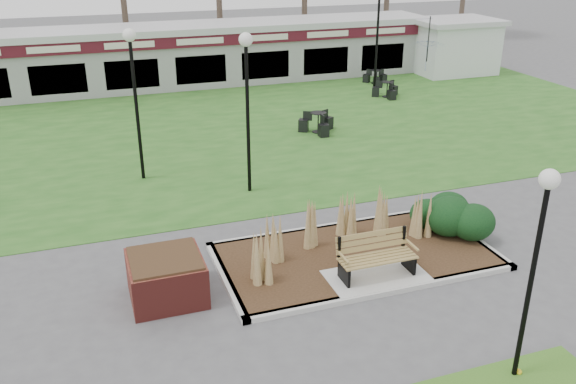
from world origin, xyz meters
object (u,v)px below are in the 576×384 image
object	(u,v)px
food_pavilion	(195,54)
lamp_post_near_left	(540,232)
park_bench	(376,255)
service_hut	(453,45)
lamp_post_far_right	(378,19)
lamp_post_far_left	(133,72)
lamp_post_mid_left	(247,79)
patio_umbrella	(427,56)
bistro_set_c	(387,92)
brick_planter	(166,277)
bistro_set_d	(375,79)
bistro_set_b	(318,126)

from	to	relation	value
food_pavilion	lamp_post_near_left	xyz separation A→B (m)	(0.79, -23.42, 1.31)
park_bench	food_pavilion	world-z (taller)	food_pavilion
service_hut	lamp_post_far_right	world-z (taller)	lamp_post_far_right
lamp_post_far_left	food_pavilion	bearing A→B (deg)	71.38
lamp_post_mid_left	patio_umbrella	distance (m)	16.20
food_pavilion	lamp_post_far_left	distance (m)	12.87
service_hut	lamp_post_mid_left	size ratio (longest dim) A/B	0.96
bistro_set_c	patio_umbrella	world-z (taller)	patio_umbrella
lamp_post_far_right	lamp_post_far_left	size ratio (longest dim) A/B	1.04
park_bench	lamp_post_near_left	bearing A→B (deg)	-77.96
park_bench	lamp_post_far_right	distance (m)	16.78
lamp_post_mid_left	lamp_post_near_left	bearing A→B (deg)	-77.73
brick_planter	patio_umbrella	size ratio (longest dim) A/B	0.68
lamp_post_near_left	lamp_post_far_left	world-z (taller)	lamp_post_far_left
brick_planter	lamp_post_near_left	distance (m)	7.22
lamp_post_near_left	patio_umbrella	distance (m)	22.32
lamp_post_mid_left	patio_umbrella	bearing A→B (deg)	40.83
lamp_post_mid_left	brick_planter	bearing A→B (deg)	-122.99
food_pavilion	lamp_post_far_right	world-z (taller)	lamp_post_far_right
patio_umbrella	food_pavilion	bearing A→B (deg)	161.86
park_bench	lamp_post_far_right	world-z (taller)	lamp_post_far_right
park_bench	lamp_post_far_left	size ratio (longest dim) A/B	0.37
brick_planter	lamp_post_mid_left	bearing A→B (deg)	57.01
service_hut	bistro_set_d	distance (m)	5.28
lamp_post_mid_left	lamp_post_far_right	world-z (taller)	lamp_post_far_right
lamp_post_far_right	patio_umbrella	distance (m)	4.31
lamp_post_far_right	bistro_set_c	distance (m)	3.27
lamp_post_near_left	bistro_set_c	bearing A→B (deg)	68.74
food_pavilion	bistro_set_d	world-z (taller)	food_pavilion
bistro_set_d	bistro_set_b	bearing A→B (deg)	-131.08
food_pavilion	lamp_post_far_left	size ratio (longest dim) A/B	5.42
park_bench	lamp_post_near_left	xyz separation A→B (m)	(0.79, -3.70, 2.20)
bistro_set_b	lamp_post_far_right	bearing A→B (deg)	44.49
lamp_post_far_right	patio_umbrella	world-z (taller)	lamp_post_far_right
service_hut	bistro_set_b	size ratio (longest dim) A/B	3.04
lamp_post_near_left	bistro_set_b	xyz separation A→B (m)	(1.97, 13.91, -2.51)
food_pavilion	patio_umbrella	size ratio (longest dim) A/B	11.18
food_pavilion	brick_planter	bearing A→B (deg)	-103.06
service_hut	bistro_set_b	bearing A→B (deg)	-144.93
lamp_post_mid_left	bistro_set_b	xyz separation A→B (m)	(4.00, 4.59, -3.06)
food_pavilion	service_hut	xyz separation A→B (m)	(13.50, -1.96, -0.03)
lamp_post_far_left	bistro_set_b	bearing A→B (deg)	20.61
lamp_post_mid_left	lamp_post_far_left	xyz separation A→B (m)	(-2.83, 2.02, -0.03)
bistro_set_d	lamp_post_far_right	bearing A→B (deg)	-118.06
lamp_post_far_right	brick_planter	bearing A→B (deg)	-130.09
brick_planter	bistro_set_c	distance (m)	18.06
lamp_post_near_left	lamp_post_far_left	size ratio (longest dim) A/B	0.84
lamp_post_far_right	patio_umbrella	size ratio (longest dim) A/B	2.15
bistro_set_c	bistro_set_d	bearing A→B (deg)	74.38
bistro_set_b	patio_umbrella	bearing A→B (deg)	35.95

